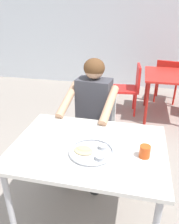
{
  "coord_description": "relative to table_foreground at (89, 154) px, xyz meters",
  "views": [
    {
      "loc": [
        0.26,
        -1.35,
        1.71
      ],
      "look_at": [
        -0.09,
        0.25,
        0.91
      ],
      "focal_mm": 36.23,
      "sensor_mm": 36.0,
      "label": 1
    }
  ],
  "objects": [
    {
      "name": "back_wall",
      "position": [
        0.04,
        3.67,
        1.02
      ],
      "size": [
        12.0,
        0.12,
        3.4
      ],
      "primitive_type": "cube",
      "color": "silver",
      "rests_on": "ground"
    },
    {
      "name": "chair_foreground",
      "position": [
        -0.1,
        0.85,
        -0.19
      ],
      "size": [
        0.43,
        0.43,
        0.86
      ],
      "color": "silver",
      "rests_on": "ground"
    },
    {
      "name": "diner_foreground",
      "position": [
        -0.12,
        0.63,
        0.05
      ],
      "size": [
        0.54,
        0.58,
        1.24
      ],
      "color": "#2F2F2F",
      "rests_on": "ground"
    },
    {
      "name": "table_background_red",
      "position": [
        0.8,
        2.2,
        -0.06
      ],
      "size": [
        0.77,
        0.85,
        0.71
      ],
      "color": "red",
      "rests_on": "ground"
    },
    {
      "name": "thali_tray",
      "position": [
        0.04,
        -0.09,
        0.09
      ],
      "size": [
        0.32,
        0.32,
        0.03
      ],
      "color": "#B7BABF",
      "rests_on": "table_foreground"
    },
    {
      "name": "ground_plane",
      "position": [
        0.04,
        -0.0,
        -0.7
      ],
      "size": [
        12.0,
        12.0,
        0.05
      ],
      "primitive_type": "cube",
      "color": "gray"
    },
    {
      "name": "drinking_cup",
      "position": [
        0.4,
        -0.05,
        0.13
      ],
      "size": [
        0.07,
        0.07,
        0.09
      ],
      "color": "#D84C19",
      "rests_on": "table_foreground"
    },
    {
      "name": "chair_red_left",
      "position": [
        0.2,
        2.21,
        -0.2
      ],
      "size": [
        0.46,
        0.43,
        0.82
      ],
      "color": "red",
      "rests_on": "ground"
    },
    {
      "name": "table_foreground",
      "position": [
        0.0,
        0.0,
        0.0
      ],
      "size": [
        1.12,
        0.82,
        0.76
      ],
      "color": "silver",
      "rests_on": "ground"
    },
    {
      "name": "chair_red_far",
      "position": [
        0.83,
        2.82,
        -0.21
      ],
      "size": [
        0.49,
        0.47,
        0.8
      ],
      "color": "red",
      "rests_on": "ground"
    }
  ]
}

